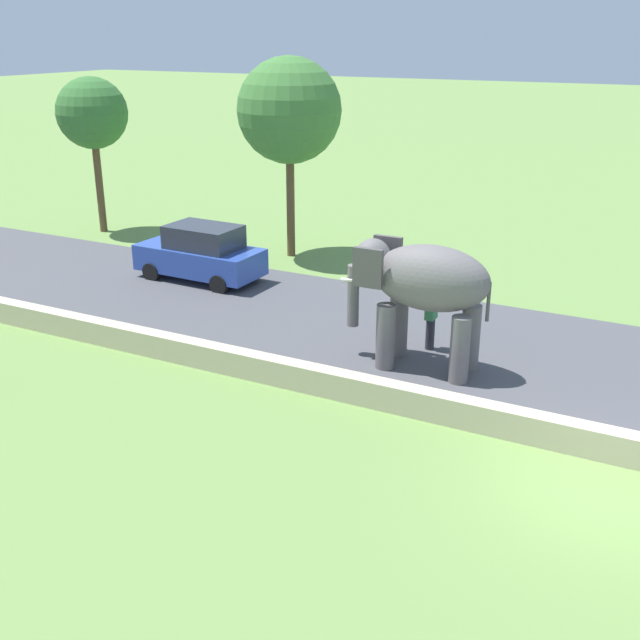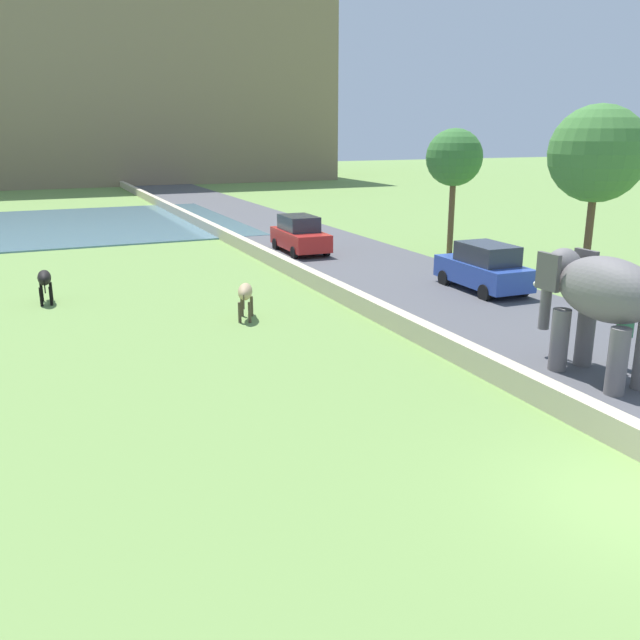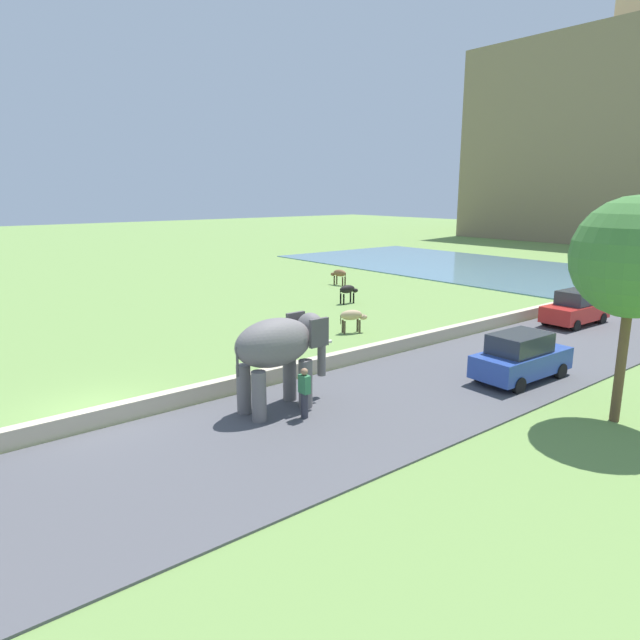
% 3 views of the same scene
% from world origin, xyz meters
% --- Properties ---
extents(road_surface, '(7.00, 120.00, 0.06)m').
position_xyz_m(road_surface, '(5.00, 20.00, 0.03)').
color(road_surface, '#4C4C51').
rests_on(road_surface, ground).
extents(barrier_wall, '(0.40, 110.00, 0.60)m').
position_xyz_m(barrier_wall, '(1.20, 18.00, 0.30)').
color(barrier_wall, beige).
rests_on(barrier_wall, ground).
extents(hill_distant, '(64.00, 28.00, 26.58)m').
position_xyz_m(hill_distant, '(-6.00, 80.56, 13.29)').
color(hill_distant, '#897556').
rests_on(hill_distant, ground).
extents(elephant, '(1.45, 3.47, 2.99)m').
position_xyz_m(elephant, '(3.42, 4.70, 2.04)').
color(elephant, slate).
rests_on(elephant, ground).
extents(person_beside_elephant, '(0.36, 0.22, 1.63)m').
position_xyz_m(person_beside_elephant, '(4.52, 4.79, 0.87)').
color(person_beside_elephant, '#33333D').
rests_on(person_beside_elephant, ground).
extents(car_red, '(1.87, 4.04, 1.80)m').
position_xyz_m(car_red, '(3.43, 23.16, 0.90)').
color(car_red, red).
rests_on(car_red, ground).
extents(car_blue, '(1.89, 4.05, 1.80)m').
position_xyz_m(car_blue, '(6.57, 13.07, 0.90)').
color(car_blue, '#2D4CA8').
rests_on(car_blue, ground).
extents(cow_black, '(0.50, 1.40, 1.15)m').
position_xyz_m(cow_black, '(-8.21, 17.80, 0.84)').
color(cow_black, black).
rests_on(cow_black, ground).
extents(cow_tan, '(0.85, 1.41, 1.15)m').
position_xyz_m(cow_tan, '(-2.54, 13.07, 0.84)').
color(cow_tan, tan).
rests_on(cow_tan, ground).
extents(tree_near, '(3.47, 3.47, 6.67)m').
position_xyz_m(tree_near, '(10.43, 12.03, 4.91)').
color(tree_near, brown).
rests_on(tree_near, ground).
extents(tree_mid, '(2.64, 2.64, 5.84)m').
position_xyz_m(tree_mid, '(10.05, 20.27, 4.47)').
color(tree_mid, brown).
rests_on(tree_mid, ground).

